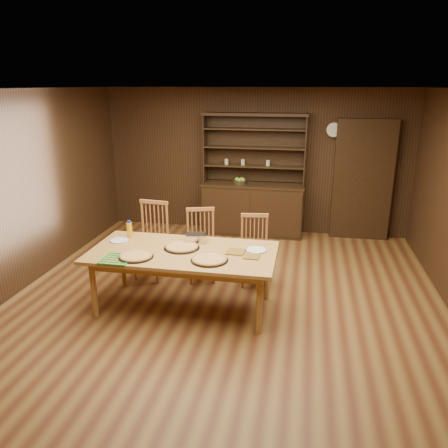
% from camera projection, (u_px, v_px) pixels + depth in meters
% --- Properties ---
extents(floor, '(6.00, 6.00, 0.00)m').
position_uv_depth(floor, '(224.00, 302.00, 5.56)').
color(floor, brown).
rests_on(floor, ground).
extents(room_shell, '(6.00, 6.00, 6.00)m').
position_uv_depth(room_shell, '(224.00, 181.00, 5.07)').
color(room_shell, white).
rests_on(room_shell, floor).
extents(china_hutch, '(1.84, 0.52, 2.17)m').
position_uv_depth(china_hutch, '(253.00, 202.00, 7.95)').
color(china_hutch, black).
rests_on(china_hutch, floor).
extents(doorway, '(1.00, 0.18, 2.10)m').
position_uv_depth(doorway, '(362.00, 180.00, 7.60)').
color(doorway, black).
rests_on(doorway, floor).
extents(wall_clock, '(0.30, 0.05, 0.30)m').
position_uv_depth(wall_clock, '(334.00, 130.00, 7.50)').
color(wall_clock, black).
rests_on(wall_clock, room_shell).
extents(dining_table, '(2.22, 1.11, 0.75)m').
position_uv_depth(dining_table, '(183.00, 256.00, 5.23)').
color(dining_table, '#C69244').
rests_on(dining_table, floor).
extents(chair_left, '(0.49, 0.47, 1.10)m').
position_uv_depth(chair_left, '(152.00, 237.00, 6.18)').
color(chair_left, '#C67943').
rests_on(chair_left, floor).
extents(chair_center, '(0.51, 0.50, 1.01)m').
position_uv_depth(chair_center, '(201.00, 242.00, 6.12)').
color(chair_center, '#C67943').
rests_on(chair_center, floor).
extents(chair_right, '(0.44, 0.43, 0.97)m').
position_uv_depth(chair_right, '(254.00, 247.00, 5.99)').
color(chair_right, '#C67943').
rests_on(chair_right, floor).
extents(pizza_left, '(0.40, 0.40, 0.04)m').
position_uv_depth(pizza_left, '(136.00, 256.00, 5.01)').
color(pizza_left, black).
rests_on(pizza_left, dining_table).
extents(pizza_right, '(0.43, 0.43, 0.04)m').
position_uv_depth(pizza_right, '(209.00, 259.00, 4.92)').
color(pizza_right, black).
rests_on(pizza_right, dining_table).
extents(pizza_center, '(0.43, 0.43, 0.04)m').
position_uv_depth(pizza_center, '(182.00, 247.00, 5.29)').
color(pizza_center, black).
rests_on(pizza_center, dining_table).
extents(cooling_rack, '(0.32, 0.32, 0.01)m').
position_uv_depth(cooling_rack, '(117.00, 259.00, 4.95)').
color(cooling_rack, green).
rests_on(cooling_rack, dining_table).
extents(plate_left, '(0.25, 0.25, 0.02)m').
position_uv_depth(plate_left, '(120.00, 240.00, 5.54)').
color(plate_left, white).
rests_on(plate_left, dining_table).
extents(plate_right, '(0.25, 0.25, 0.02)m').
position_uv_depth(plate_right, '(256.00, 250.00, 5.22)').
color(plate_right, white).
rests_on(plate_right, dining_table).
extents(foil_dish, '(0.29, 0.24, 0.10)m').
position_uv_depth(foil_dish, '(196.00, 238.00, 5.50)').
color(foil_dish, white).
rests_on(foil_dish, dining_table).
extents(juice_bottle, '(0.07, 0.07, 0.23)m').
position_uv_depth(juice_bottle, '(129.00, 230.00, 5.62)').
color(juice_bottle, '#E5A00C').
rests_on(juice_bottle, dining_table).
extents(pot_holder_a, '(0.19, 0.19, 0.01)m').
position_uv_depth(pot_holder_a, '(252.00, 256.00, 5.02)').
color(pot_holder_a, red).
rests_on(pot_holder_a, dining_table).
extents(pot_holder_b, '(0.22, 0.22, 0.02)m').
position_uv_depth(pot_holder_b, '(236.00, 252.00, 5.16)').
color(pot_holder_b, red).
rests_on(pot_holder_b, dining_table).
extents(fruit_bowl, '(0.26, 0.26, 0.12)m').
position_uv_depth(fruit_bowl, '(240.00, 181.00, 7.81)').
color(fruit_bowl, black).
rests_on(fruit_bowl, china_hutch).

